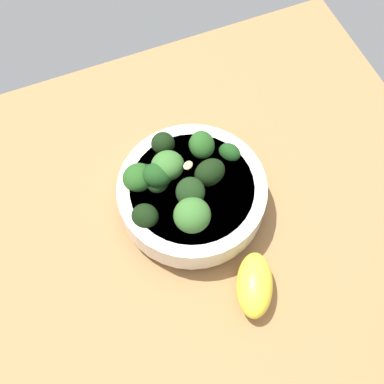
# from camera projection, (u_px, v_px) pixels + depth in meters

# --- Properties ---
(ground_plane) EXTENTS (0.66, 0.66, 0.04)m
(ground_plane) POSITION_uv_depth(u_px,v_px,m) (222.00, 233.00, 0.69)
(ground_plane) COLOR #996D42
(bowl_of_broccoli) EXTENTS (0.19, 0.19, 0.10)m
(bowl_of_broccoli) POSITION_uv_depth(u_px,v_px,m) (189.00, 190.00, 0.66)
(bowl_of_broccoli) COLOR silver
(bowl_of_broccoli) RESTS_ON ground_plane
(lemon_wedge) EXTENTS (0.08, 0.09, 0.04)m
(lemon_wedge) POSITION_uv_depth(u_px,v_px,m) (256.00, 285.00, 0.62)
(lemon_wedge) COLOR yellow
(lemon_wedge) RESTS_ON ground_plane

